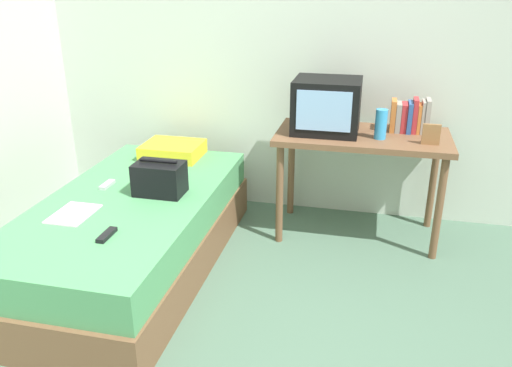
{
  "coord_description": "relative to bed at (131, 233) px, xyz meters",
  "views": [
    {
      "loc": [
        0.56,
        -1.87,
        1.76
      ],
      "look_at": [
        -0.13,
        1.09,
        0.52
      ],
      "focal_mm": 36.37,
      "sensor_mm": 36.0,
      "label": 1
    }
  ],
  "objects": [
    {
      "name": "wall_back",
      "position": [
        0.87,
        1.21,
        1.06
      ],
      "size": [
        5.2,
        0.1,
        2.6
      ],
      "primitive_type": "cube",
      "color": "silver",
      "rests_on": "ground"
    },
    {
      "name": "magazine",
      "position": [
        -0.19,
        -0.29,
        0.25
      ],
      "size": [
        0.21,
        0.29,
        0.01
      ],
      "primitive_type": "cube",
      "color": "white",
      "rests_on": "bed"
    },
    {
      "name": "desk",
      "position": [
        1.37,
        0.79,
        0.42
      ],
      "size": [
        1.16,
        0.6,
        0.75
      ],
      "color": "brown",
      "rests_on": "ground"
    },
    {
      "name": "bed",
      "position": [
        0.0,
        0.0,
        0.0
      ],
      "size": [
        1.0,
        2.0,
        0.48
      ],
      "color": "brown",
      "rests_on": "ground"
    },
    {
      "name": "remote_dark",
      "position": [
        0.12,
        -0.5,
        0.26
      ],
      "size": [
        0.04,
        0.16,
        0.02
      ],
      "primitive_type": "cube",
      "color": "black",
      "rests_on": "bed"
    },
    {
      "name": "picture_frame",
      "position": [
        1.79,
        0.65,
        0.58
      ],
      "size": [
        0.11,
        0.02,
        0.13
      ],
      "primitive_type": "cube",
      "color": "olive",
      "rests_on": "desk"
    },
    {
      "name": "book_row",
      "position": [
        1.67,
        0.92,
        0.62
      ],
      "size": [
        0.25,
        0.16,
        0.23
      ],
      "color": "#CC7233",
      "rests_on": "desk"
    },
    {
      "name": "tv",
      "position": [
        1.11,
        0.79,
        0.69
      ],
      "size": [
        0.44,
        0.39,
        0.36
      ],
      "color": "black",
      "rests_on": "desk"
    },
    {
      "name": "handbag",
      "position": [
        0.17,
        0.1,
        0.35
      ],
      "size": [
        0.3,
        0.2,
        0.22
      ],
      "color": "black",
      "rests_on": "bed"
    },
    {
      "name": "pillow",
      "position": [
        -0.01,
        0.78,
        0.3
      ],
      "size": [
        0.42,
        0.35,
        0.1
      ],
      "primitive_type": "cube",
      "color": "yellow",
      "rests_on": "bed"
    },
    {
      "name": "water_bottle",
      "position": [
        1.48,
        0.71,
        0.61
      ],
      "size": [
        0.08,
        0.08,
        0.2
      ],
      "primitive_type": "cylinder",
      "color": "#3399DB",
      "rests_on": "desk"
    },
    {
      "name": "remote_silver",
      "position": [
        -0.21,
        0.13,
        0.26
      ],
      "size": [
        0.04,
        0.14,
        0.02
      ],
      "primitive_type": "cube",
      "color": "#B7B7BC",
      "rests_on": "bed"
    }
  ]
}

